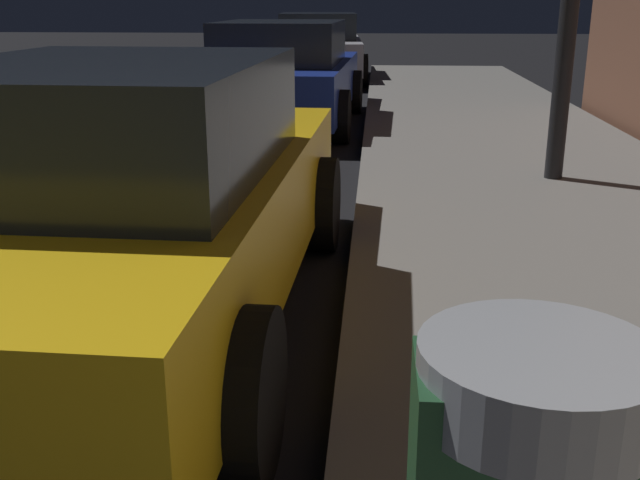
# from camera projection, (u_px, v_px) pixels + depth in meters

# --- Properties ---
(car_yellow_cab) EXTENTS (2.09, 4.39, 1.43)m
(car_yellow_cab) POSITION_uv_depth(u_px,v_px,m) (127.00, 199.00, 3.93)
(car_yellow_cab) COLOR gold
(car_yellow_cab) RESTS_ON ground
(car_blue) EXTENTS (2.13, 4.28, 1.43)m
(car_blue) POSITION_uv_depth(u_px,v_px,m) (283.00, 75.00, 10.36)
(car_blue) COLOR navy
(car_blue) RESTS_ON ground
(car_silver) EXTENTS (2.24, 4.39, 1.43)m
(car_silver) POSITION_uv_depth(u_px,v_px,m) (318.00, 47.00, 16.34)
(car_silver) COLOR #B7B7BF
(car_silver) RESTS_ON ground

